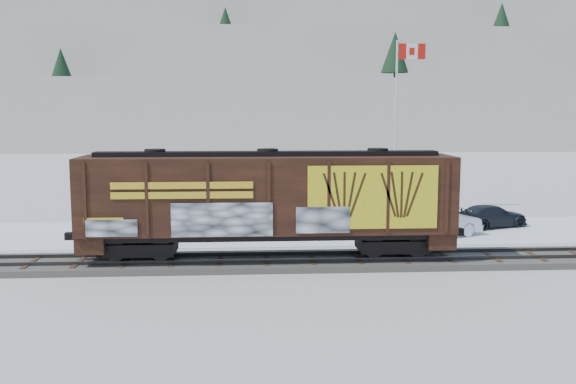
{
  "coord_description": "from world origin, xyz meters",
  "views": [
    {
      "loc": [
        -4.72,
        -27.46,
        6.7
      ],
      "look_at": [
        -2.85,
        3.0,
        2.83
      ],
      "focal_mm": 40.0,
      "sensor_mm": 36.0,
      "label": 1
    }
  ],
  "objects": [
    {
      "name": "car_dark",
      "position": [
        9.23,
        8.24,
        0.67
      ],
      "size": [
        4.79,
        3.27,
        1.29
      ],
      "primitive_type": "imported",
      "rotation": [
        0.0,
        0.0,
        1.94
      ],
      "color": "#22252A",
      "rests_on": "parking_strip"
    },
    {
      "name": "parking_strip",
      "position": [
        0.0,
        7.5,
        0.01
      ],
      "size": [
        40.0,
        8.0,
        0.03
      ],
      "primitive_type": "cube",
      "color": "white",
      "rests_on": "ground"
    },
    {
      "name": "flagpole",
      "position": [
        4.95,
        13.92,
        4.11
      ],
      "size": [
        2.3,
        0.9,
        11.19
      ],
      "color": "silver",
      "rests_on": "ground"
    },
    {
      "name": "car_white",
      "position": [
        5.36,
        5.6,
        0.81
      ],
      "size": [
        5.03,
        3.45,
        1.57
      ],
      "primitive_type": "imported",
      "rotation": [
        0.0,
        0.0,
        1.99
      ],
      "color": "white",
      "rests_on": "parking_strip"
    },
    {
      "name": "ground",
      "position": [
        0.0,
        0.0,
        0.0
      ],
      "size": [
        500.0,
        500.0,
        0.0
      ],
      "primitive_type": "plane",
      "color": "white",
      "rests_on": "ground"
    },
    {
      "name": "hillside",
      "position": [
        -0.05,
        139.79,
        14.37
      ],
      "size": [
        360.0,
        110.0,
        93.0
      ],
      "color": "white",
      "rests_on": "ground"
    },
    {
      "name": "rail_track",
      "position": [
        0.0,
        0.0,
        0.15
      ],
      "size": [
        50.0,
        3.4,
        0.43
      ],
      "color": "#59544C",
      "rests_on": "ground"
    },
    {
      "name": "car_silver",
      "position": [
        -6.59,
        7.49,
        0.83
      ],
      "size": [
        5.04,
        3.43,
        1.59
      ],
      "primitive_type": "imported",
      "rotation": [
        0.0,
        0.0,
        1.94
      ],
      "color": "#AEB0B5",
      "rests_on": "parking_strip"
    },
    {
      "name": "hopper_railcar",
      "position": [
        -3.91,
        -0.01,
        2.95
      ],
      "size": [
        15.93,
        3.06,
        4.55
      ],
      "color": "black",
      "rests_on": "rail_track"
    }
  ]
}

